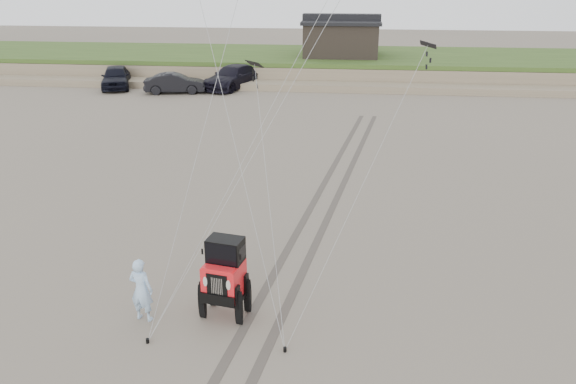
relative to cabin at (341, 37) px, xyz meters
name	(u,v)px	position (x,y,z in m)	size (l,w,h in m)	color
ground	(222,333)	(-2.00, -37.00, -3.24)	(160.00, 160.00, 0.00)	#6B6054
dune_ridge	(317,65)	(-2.00, 0.50, -2.42)	(160.00, 14.25, 1.73)	#7A6B54
cabin	(341,37)	(0.00, 0.00, 0.00)	(6.40, 5.40, 3.35)	black
truck_a	(116,77)	(-16.80, -7.19, -2.40)	(1.98, 4.93, 1.68)	black
truck_b	(175,83)	(-11.78, -8.56, -2.52)	(1.53, 4.38, 1.44)	black
truck_c	(233,77)	(-7.97, -6.27, -2.39)	(2.37, 5.82, 1.69)	black
jeep	(225,286)	(-2.06, -36.23, -2.39)	(1.96, 4.53, 1.69)	#FF1E24
man	(141,290)	(-4.09, -36.64, -2.38)	(0.62, 0.41, 1.71)	#95C8E6
stake_main	(148,341)	(-3.67, -37.60, -3.18)	(0.08, 0.08, 0.12)	black
stake_aux	(285,350)	(-0.37, -37.57, -3.18)	(0.08, 0.08, 0.12)	black
tire_tracks	(321,209)	(0.00, -29.00, -3.23)	(5.22, 29.74, 0.01)	#4C443D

